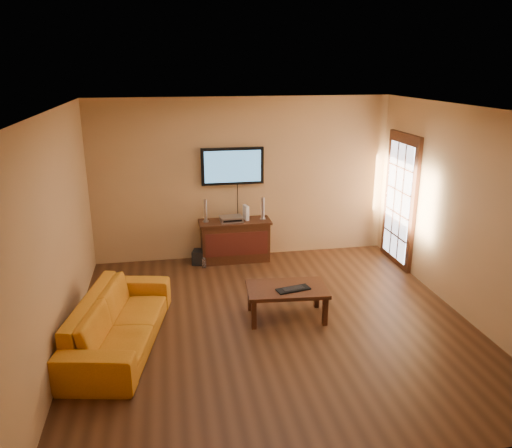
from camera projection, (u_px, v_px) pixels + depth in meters
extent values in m
plane|color=#361E0F|center=(274.00, 323.00, 6.42)|extent=(5.00, 5.00, 0.00)
plane|color=tan|center=(243.00, 179.00, 8.35)|extent=(5.00, 0.00, 5.00)
plane|color=tan|center=(57.00, 236.00, 5.58)|extent=(0.00, 5.00, 5.00)
plane|color=tan|center=(464.00, 213.00, 6.44)|extent=(0.00, 5.00, 5.00)
plane|color=white|center=(277.00, 109.00, 5.59)|extent=(5.00, 5.00, 0.00)
cube|color=#32170B|center=(400.00, 202.00, 8.11)|extent=(0.06, 1.02, 2.22)
cube|color=white|center=(398.00, 202.00, 8.11)|extent=(0.01, 0.79, 1.89)
cube|color=#32170B|center=(235.00, 242.00, 8.41)|extent=(1.13, 0.42, 0.66)
cube|color=#330F09|center=(237.00, 244.00, 8.20)|extent=(1.04, 0.02, 0.40)
cube|color=#32170B|center=(235.00, 222.00, 8.30)|extent=(1.19, 0.46, 0.04)
cube|color=black|center=(232.00, 166.00, 8.20)|extent=(1.04, 0.07, 0.61)
cube|color=teal|center=(233.00, 167.00, 8.17)|extent=(0.93, 0.01, 0.52)
cube|color=#32170B|center=(287.00, 289.00, 6.46)|extent=(1.08, 0.70, 0.05)
cube|color=#32170B|center=(254.00, 315.00, 6.24)|extent=(0.06, 0.06, 0.38)
cube|color=#32170B|center=(325.00, 311.00, 6.33)|extent=(0.06, 0.06, 0.38)
cube|color=#32170B|center=(250.00, 297.00, 6.71)|extent=(0.06, 0.06, 0.38)
cube|color=#32170B|center=(317.00, 294.00, 6.80)|extent=(0.06, 0.06, 0.38)
imported|color=#C87616|center=(119.00, 313.00, 5.82)|extent=(1.02, 2.18, 0.82)
cylinder|color=silver|center=(206.00, 221.00, 8.25)|extent=(0.10, 0.10, 0.02)
cylinder|color=silver|center=(205.00, 210.00, 8.19)|extent=(0.06, 0.06, 0.36)
cylinder|color=silver|center=(263.00, 219.00, 8.39)|extent=(0.10, 0.10, 0.02)
cylinder|color=silver|center=(263.00, 208.00, 8.33)|extent=(0.06, 0.06, 0.35)
cube|color=silver|center=(231.00, 219.00, 8.26)|extent=(0.38, 0.28, 0.08)
cube|color=white|center=(246.00, 213.00, 8.33)|extent=(0.08, 0.18, 0.24)
cube|color=black|center=(200.00, 257.00, 8.32)|extent=(0.29, 0.29, 0.23)
cylinder|color=white|center=(204.00, 263.00, 8.16)|extent=(0.06, 0.06, 0.16)
sphere|color=white|center=(204.00, 258.00, 8.14)|extent=(0.03, 0.03, 0.03)
cube|color=black|center=(293.00, 289.00, 6.38)|extent=(0.46, 0.25, 0.02)
cube|color=black|center=(293.00, 288.00, 6.37)|extent=(0.30, 0.17, 0.01)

